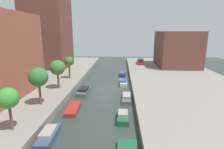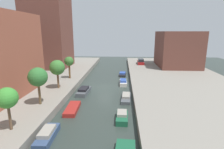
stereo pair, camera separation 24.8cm
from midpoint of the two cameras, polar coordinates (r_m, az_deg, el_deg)
The scene contains 17 objects.
ground_plane at distance 33.84m, azimuth -2.52°, elevation -4.02°, with size 84.00×84.00×0.00m, color #2D3833.
quay_left at distance 38.15m, azimuth -25.59°, elevation -2.55°, with size 20.00×64.00×1.00m, color gray.
quay_right at distance 35.56m, azimuth 22.35°, elevation -3.35°, with size 20.00×64.00×1.00m, color gray.
apartment_tower_far at distance 50.25m, azimuth -19.97°, elevation 13.36°, with size 10.00×10.53×19.45m, color brown.
low_block_right at distance 51.58m, azimuth 19.90°, elevation 7.70°, with size 10.00×12.53×9.31m, color brown.
street_tree_0 at distance 19.22m, azimuth -30.67°, elevation -6.66°, with size 1.98×1.98×4.24m.
street_tree_1 at distance 24.29m, azimuth -22.79°, elevation -0.85°, with size 2.43×2.43×4.87m.
street_tree_2 at distance 30.40m, azimuth -17.32°, elevation 2.06°, with size 2.47×2.47×4.75m.
street_tree_3 at distance 36.51m, azimuth -13.82°, elevation 3.96°, with size 1.83×1.83×4.40m.
parked_car at distance 52.95m, azimuth 8.91°, elevation 4.06°, with size 1.86×4.81×1.50m.
moored_boat_left_1 at distance 19.29m, azimuth -20.03°, elevation -17.83°, with size 1.50×4.08×1.03m.
moored_boat_left_2 at distance 24.57m, azimuth -12.67°, elevation -10.68°, with size 1.71×4.35×0.53m.
moored_boat_left_3 at distance 30.60m, azimuth -9.19°, elevation -5.26°, with size 1.86×4.45×1.03m.
moored_boat_right_1 at distance 21.62m, azimuth 3.19°, elevation -13.42°, with size 1.37×3.04×0.98m.
moored_boat_right_2 at distance 27.74m, azimuth 4.42°, elevation -7.34°, with size 1.59×4.44×0.80m.
moored_boat_right_3 at distance 35.24m, azimuth 3.42°, elevation -2.53°, with size 1.48×3.74×1.09m.
moored_boat_right_4 at distance 42.67m, azimuth 3.18°, elevation 0.14°, with size 1.82×3.74×0.76m.
Camera 1 is at (3.07, -32.10, 10.23)m, focal length 28.52 mm.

